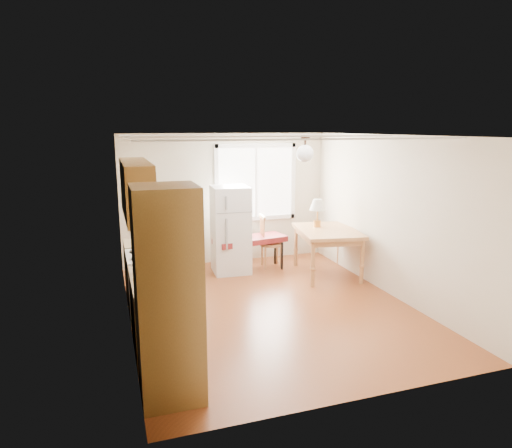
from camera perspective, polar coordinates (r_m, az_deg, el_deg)
name	(u,v)px	position (r m, az deg, el deg)	size (l,w,h in m)	color
room_shell	(270,224)	(6.52, 1.78, -0.04)	(4.60, 5.60, 2.62)	#602A13
kitchen_run	(154,277)	(5.66, -12.62, -6.53)	(0.65, 3.40, 2.20)	brown
window_unit	(256,182)	(8.97, -0.03, 5.23)	(1.64, 0.05, 1.51)	white
pendant_light	(305,152)	(7.02, 6.14, 8.89)	(0.26, 0.26, 0.40)	#311E15
refrigerator	(231,230)	(8.28, -3.20, -0.71)	(0.69, 0.70, 1.58)	silver
bench	(250,241)	(8.44, -0.71, -2.11)	(1.40, 0.72, 0.62)	maroon
dining_table	(328,235)	(8.22, 8.94, -1.38)	(1.20, 1.48, 0.83)	#A66F3F
chair	(267,238)	(8.59, 1.34, -1.74)	(0.45, 0.44, 0.99)	#A66F3F
table_lamp	(318,207)	(8.32, 7.70, 2.13)	(0.29, 0.29, 0.51)	#B8813B
coffee_maker	(160,281)	(4.95, -11.95, -6.99)	(0.18, 0.23, 0.33)	black
kettle	(147,266)	(5.61, -13.48, -5.15)	(0.11, 0.11, 0.21)	red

